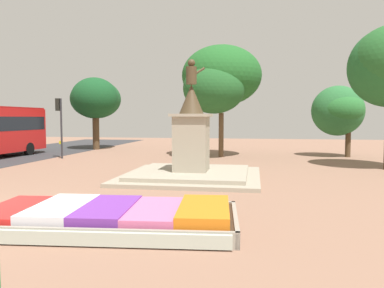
# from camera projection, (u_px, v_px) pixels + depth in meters

# --- Properties ---
(flower_planter) EXTENTS (6.48, 3.45, 0.57)m
(flower_planter) POSITION_uv_depth(u_px,v_px,m) (110.00, 217.00, 9.03)
(flower_planter) COLOR #38281C
(flower_planter) RESTS_ON ground_plane
(statue_monument) EXTENTS (5.95, 5.95, 5.19)m
(statue_monument) POSITION_uv_depth(u_px,v_px,m) (191.00, 156.00, 16.45)
(statue_monument) COLOR #9D937F
(statue_monument) RESTS_ON ground_plane
(traffic_light_far_corner) EXTENTS (0.42, 0.31, 3.90)m
(traffic_light_far_corner) POSITION_uv_depth(u_px,v_px,m) (60.00, 117.00, 24.20)
(traffic_light_far_corner) COLOR #2D2D33
(traffic_light_far_corner) RESTS_ON ground_plane
(park_tree_far_left) EXTENTS (4.36, 5.02, 6.01)m
(park_tree_far_left) POSITION_uv_depth(u_px,v_px,m) (95.00, 99.00, 31.73)
(park_tree_far_left) COLOR #4C3823
(park_tree_far_left) RESTS_ON ground_plane
(park_tree_behind_statue) EXTENTS (3.49, 3.25, 4.84)m
(park_tree_behind_statue) POSITION_uv_depth(u_px,v_px,m) (338.00, 109.00, 25.46)
(park_tree_behind_statue) COLOR #4C3823
(park_tree_behind_statue) RESTS_ON ground_plane
(park_tree_far_right) EXTENTS (5.44, 6.13, 7.59)m
(park_tree_far_right) POSITION_uv_depth(u_px,v_px,m) (222.00, 77.00, 25.41)
(park_tree_far_right) COLOR brown
(park_tree_far_right) RESTS_ON ground_plane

